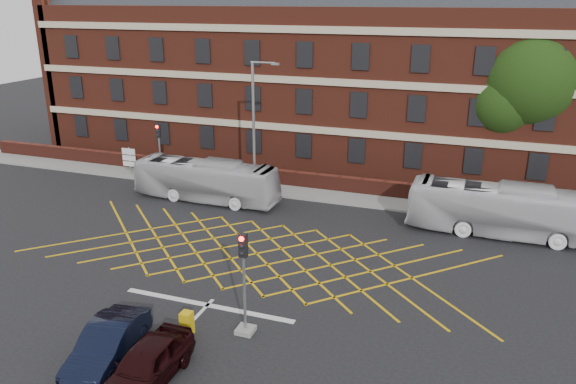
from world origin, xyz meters
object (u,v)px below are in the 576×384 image
(traffic_light_far, at_px, (160,159))
(street_lamp, at_px, (255,154))
(deciduous_tree, at_px, (528,86))
(direction_signs, at_px, (129,158))
(traffic_light_near, at_px, (244,293))
(utility_cabinet, at_px, (187,323))
(bus_right, at_px, (504,210))
(bus_left, at_px, (206,180))
(car_navy, at_px, (108,344))
(car_maroon, at_px, (146,365))

(traffic_light_far, height_order, street_lamp, street_lamp)
(deciduous_tree, height_order, direction_signs, deciduous_tree)
(traffic_light_near, relative_size, direction_signs, 1.94)
(utility_cabinet, bearing_deg, traffic_light_far, 124.50)
(bus_right, height_order, utility_cabinet, bus_right)
(direction_signs, bearing_deg, traffic_light_near, -44.35)
(deciduous_tree, bearing_deg, traffic_light_near, -114.56)
(traffic_light_near, xyz_separation_m, street_lamp, (-5.66, 14.58, 1.31))
(bus_left, height_order, car_navy, bus_left)
(deciduous_tree, bearing_deg, car_maroon, -114.75)
(utility_cabinet, bearing_deg, direction_signs, 130.16)
(bus_left, relative_size, traffic_light_near, 2.28)
(traffic_light_far, bearing_deg, direction_signs, 169.48)
(bus_right, bearing_deg, car_navy, 142.03)
(car_navy, xyz_separation_m, traffic_light_far, (-9.42, 18.88, 1.02))
(traffic_light_near, relative_size, street_lamp, 0.48)
(bus_left, height_order, utility_cabinet, bus_left)
(traffic_light_near, height_order, direction_signs, traffic_light_near)
(deciduous_tree, distance_m, traffic_light_near, 25.79)
(bus_right, bearing_deg, car_maroon, 147.20)
(bus_left, relative_size, car_maroon, 2.23)
(car_maroon, xyz_separation_m, street_lamp, (-3.73, 18.56, 2.33))
(car_maroon, bearing_deg, bus_right, 56.85)
(street_lamp, relative_size, direction_signs, 4.06)
(traffic_light_far, height_order, utility_cabinet, traffic_light_far)
(street_lamp, xyz_separation_m, utility_cabinet, (3.55, -15.47, -2.58))
(utility_cabinet, bearing_deg, traffic_light_near, 22.83)
(deciduous_tree, relative_size, utility_cabinet, 11.30)
(traffic_light_far, distance_m, direction_signs, 3.11)
(car_maroon, relative_size, street_lamp, 0.49)
(traffic_light_near, distance_m, utility_cabinet, 2.63)
(car_maroon, relative_size, deciduous_tree, 0.40)
(direction_signs, bearing_deg, traffic_light_far, -10.52)
(bus_left, distance_m, street_lamp, 3.65)
(bus_left, xyz_separation_m, traffic_light_far, (-4.74, 2.19, 0.41))
(direction_signs, bearing_deg, street_lamp, -7.59)
(car_navy, xyz_separation_m, utility_cabinet, (1.81, 2.55, -0.25))
(bus_right, xyz_separation_m, car_navy, (-13.53, -17.18, -0.72))
(car_maroon, relative_size, traffic_light_near, 1.02)
(bus_left, distance_m, traffic_light_near, 15.81)
(car_maroon, height_order, traffic_light_near, traffic_light_near)
(traffic_light_near, xyz_separation_m, traffic_light_far, (-13.34, 15.45, 0.00))
(bus_right, distance_m, car_navy, 21.88)
(bus_right, xyz_separation_m, car_maroon, (-11.54, -17.73, -0.72))
(bus_right, distance_m, street_lamp, 15.38)
(car_maroon, xyz_separation_m, traffic_light_near, (1.93, 3.98, 1.02))
(bus_right, xyz_separation_m, traffic_light_near, (-9.61, -13.75, 0.30))
(bus_left, xyz_separation_m, deciduous_tree, (19.09, 9.69, 5.73))
(car_navy, height_order, traffic_light_far, traffic_light_far)
(deciduous_tree, bearing_deg, traffic_light_far, -162.52)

